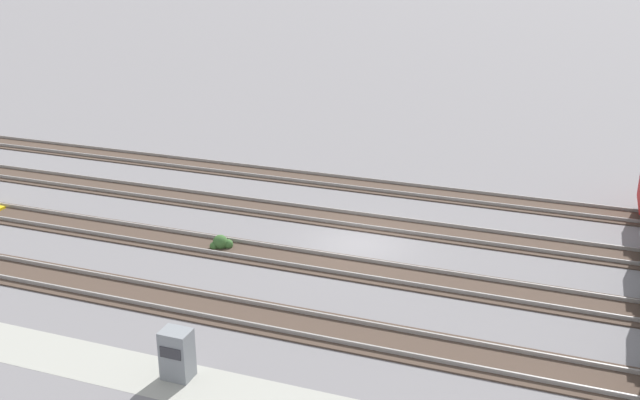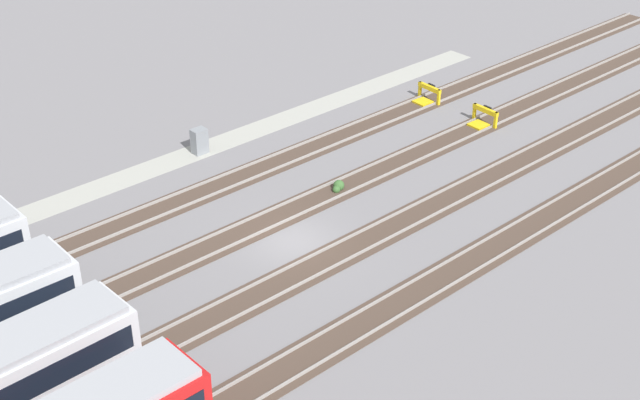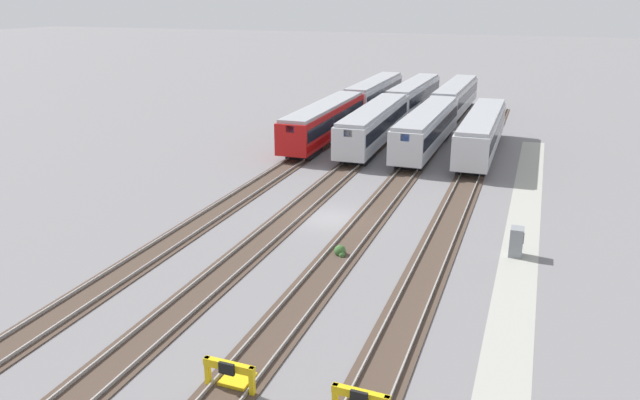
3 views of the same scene
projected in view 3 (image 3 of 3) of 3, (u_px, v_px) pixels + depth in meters
name	position (u px, v px, depth m)	size (l,w,h in m)	color
ground_plane	(330.00, 218.00, 39.70)	(400.00, 400.00, 0.00)	slate
service_walkway	(521.00, 241.00, 35.99)	(54.00, 2.00, 0.01)	#9E9E93
rail_track_nearest	(445.00, 232.00, 37.37)	(90.00, 2.23, 0.21)	#47382D
rail_track_near_inner	(366.00, 222.00, 38.91)	(90.00, 2.24, 0.21)	#47382D
rail_track_middle	(294.00, 213.00, 40.46)	(90.00, 2.24, 0.21)	#47382D
rail_track_far_inner	(227.00, 205.00, 42.01)	(90.00, 2.23, 0.21)	#47382D
subway_car_front_row_leftmost	(325.00, 121.00, 59.53)	(18.02, 2.99, 3.70)	#B71414
subway_car_front_row_left_inner	(375.00, 94.00, 76.21)	(18.00, 2.85, 3.70)	silver
subway_car_front_row_centre	(482.00, 132.00, 54.88)	(18.01, 2.92, 3.70)	silver
subway_car_front_row_right_inner	(455.00, 98.00, 73.31)	(18.04, 3.12, 3.70)	silver
subway_car_front_row_rightmost	(427.00, 128.00, 56.42)	(18.04, 3.09, 3.70)	silver
subway_car_back_row_leftmost	(374.00, 125.00, 57.98)	(18.06, 3.20, 3.70)	silver
subway_car_back_row_centre	(414.00, 96.00, 74.69)	(18.05, 3.18, 3.70)	silver
bumper_stop_near_inner_track	(233.00, 374.00, 22.52)	(1.37, 2.01, 1.22)	gold
electrical_cabinet	(516.00, 242.00, 33.81)	(0.90, 0.73, 1.60)	gray
weed_clump	(340.00, 251.00, 34.01)	(0.92, 0.70, 0.64)	#38602D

